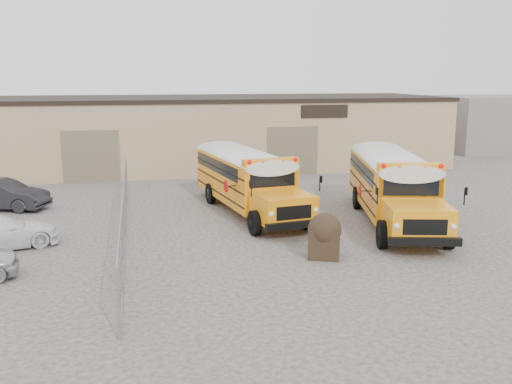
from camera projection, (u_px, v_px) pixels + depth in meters
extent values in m
plane|color=#393634|center=(297.00, 249.00, 20.23)|extent=(120.00, 120.00, 0.00)
cube|color=tan|center=(217.00, 132.00, 38.95)|extent=(30.00, 10.00, 4.50)
cube|color=black|center=(216.00, 98.00, 38.49)|extent=(30.20, 10.20, 0.25)
cube|color=black|center=(325.00, 111.00, 35.03)|extent=(3.00, 0.08, 0.80)
cube|color=#665E48|center=(91.00, 157.00, 32.66)|extent=(3.20, 0.08, 3.00)
cube|color=#665E48|center=(293.00, 151.00, 35.10)|extent=(3.20, 0.08, 3.00)
cylinder|color=gray|center=(118.00, 304.00, 13.08)|extent=(0.07, 0.07, 1.80)
cylinder|color=gray|center=(121.00, 263.00, 15.95)|extent=(0.07, 0.07, 1.80)
cylinder|color=gray|center=(123.00, 235.00, 18.83)|extent=(0.07, 0.07, 1.80)
cylinder|color=gray|center=(124.00, 213.00, 21.70)|extent=(0.07, 0.07, 1.80)
cylinder|color=gray|center=(125.00, 197.00, 24.58)|extent=(0.07, 0.07, 1.80)
cylinder|color=gray|center=(126.00, 185.00, 27.45)|extent=(0.07, 0.07, 1.80)
cylinder|color=gray|center=(127.00, 174.00, 30.33)|extent=(0.07, 0.07, 1.80)
cylinder|color=gray|center=(123.00, 191.00, 21.53)|extent=(0.05, 18.00, 0.05)
cylinder|color=gray|center=(125.00, 235.00, 21.87)|extent=(0.05, 18.00, 0.05)
cube|color=gray|center=(124.00, 213.00, 21.70)|extent=(0.02, 18.00, 1.70)
cube|color=gray|center=(494.00, 123.00, 47.67)|extent=(10.00, 8.00, 4.40)
cube|color=orange|center=(208.00, 160.00, 31.49)|extent=(3.47, 7.49, 1.94)
cube|color=orange|center=(235.00, 182.00, 27.32)|extent=(2.39, 2.39, 1.09)
cube|color=black|center=(228.00, 159.00, 28.10)|extent=(1.93, 0.36, 0.71)
cube|color=silver|center=(208.00, 140.00, 31.27)|extent=(3.48, 7.57, 0.38)
cube|color=orange|center=(227.00, 147.00, 28.18)|extent=(2.37, 0.83, 0.34)
sphere|color=#E50705|center=(209.00, 146.00, 27.61)|extent=(0.19, 0.19, 0.19)
sphere|color=#E50705|center=(247.00, 144.00, 28.30)|extent=(0.19, 0.19, 0.19)
sphere|color=orange|center=(219.00, 145.00, 27.80)|extent=(0.19, 0.19, 0.19)
sphere|color=orange|center=(237.00, 144.00, 28.11)|extent=(0.19, 0.19, 0.19)
cube|color=black|center=(243.00, 196.00, 26.38)|extent=(2.33, 0.57, 0.27)
cube|color=black|center=(192.00, 166.00, 35.01)|extent=(2.33, 0.55, 0.27)
cube|color=black|center=(208.00, 162.00, 31.50)|extent=(3.48, 7.35, 0.06)
cube|color=black|center=(206.00, 150.00, 31.64)|extent=(3.32, 6.37, 0.59)
cylinder|color=black|center=(212.00, 195.00, 27.13)|extent=(0.42, 1.02, 0.99)
cylinder|color=black|center=(257.00, 191.00, 27.92)|extent=(0.42, 1.02, 0.99)
cylinder|color=black|center=(182.00, 175.00, 32.61)|extent=(0.42, 1.02, 0.99)
cylinder|color=black|center=(220.00, 172.00, 33.40)|extent=(0.42, 1.02, 0.99)
cylinder|color=#BF0505|center=(191.00, 166.00, 28.64)|extent=(0.11, 0.53, 0.53)
cube|color=#FF9B12|center=(368.00, 162.00, 30.46)|extent=(4.17, 7.87, 2.02)
cube|color=#FF9B12|center=(385.00, 187.00, 25.82)|extent=(2.62, 2.62, 1.13)
cube|color=black|center=(381.00, 162.00, 26.70)|extent=(1.98, 0.54, 0.74)
cube|color=silver|center=(369.00, 140.00, 30.23)|extent=(4.19, 7.95, 0.39)
cube|color=#FF9B12|center=(381.00, 148.00, 26.79)|extent=(2.47, 1.05, 0.36)
sphere|color=#E50705|center=(360.00, 146.00, 26.58)|extent=(0.20, 0.20, 0.20)
sphere|color=#E50705|center=(404.00, 146.00, 26.52)|extent=(0.20, 0.20, 0.20)
sphere|color=orange|center=(372.00, 146.00, 26.56)|extent=(0.20, 0.20, 0.20)
sphere|color=orange|center=(392.00, 146.00, 26.53)|extent=(0.20, 0.20, 0.20)
cube|color=black|center=(389.00, 203.00, 24.77)|extent=(2.40, 0.78, 0.28)
cube|color=black|center=(357.00, 167.00, 34.37)|extent=(2.40, 0.76, 0.28)
cube|color=black|center=(368.00, 163.00, 30.48)|extent=(4.17, 7.73, 0.06)
cube|color=black|center=(367.00, 151.00, 30.64)|extent=(3.92, 6.73, 0.61)
cylinder|color=black|center=(358.00, 199.00, 26.07)|extent=(0.51, 1.06, 1.03)
cylinder|color=black|center=(410.00, 199.00, 26.00)|extent=(0.51, 1.06, 1.03)
cylinder|color=black|center=(342.00, 176.00, 32.17)|extent=(0.51, 1.06, 1.03)
cylinder|color=black|center=(384.00, 176.00, 32.10)|extent=(0.51, 1.06, 1.03)
cylinder|color=#BF0505|center=(342.00, 167.00, 27.97)|extent=(0.16, 0.54, 0.55)
cube|color=black|center=(324.00, 243.00, 19.24)|extent=(1.30, 1.24, 1.03)
sphere|color=black|center=(325.00, 230.00, 19.15)|extent=(1.13, 1.13, 1.13)
imported|color=black|center=(2.00, 195.00, 26.14)|extent=(4.46, 2.85, 1.39)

